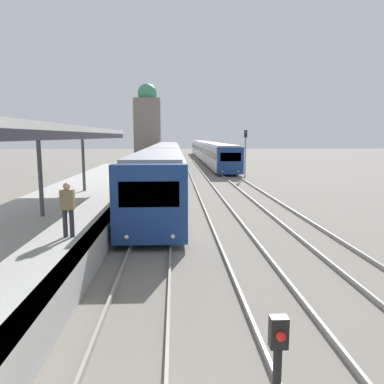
{
  "coord_description": "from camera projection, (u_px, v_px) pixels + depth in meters",
  "views": [
    {
      "loc": [
        0.87,
        -2.47,
        4.02
      ],
      "look_at": [
        1.62,
        13.18,
        1.69
      ],
      "focal_mm": 35.0,
      "sensor_mm": 36.0,
      "label": 1
    }
  ],
  "objects": [
    {
      "name": "platform_canopy",
      "position": [
        39.0,
        131.0,
        13.87
      ],
      "size": [
        4.0,
        16.98,
        3.38
      ],
      "color": "beige",
      "rests_on": "station_platform"
    },
    {
      "name": "person_on_platform",
      "position": [
        68.0,
        206.0,
        11.24
      ],
      "size": [
        0.4,
        0.22,
        1.66
      ],
      "color": "#2D2D33",
      "rests_on": "station_platform"
    },
    {
      "name": "train_near",
      "position": [
        165.0,
        161.0,
        34.37
      ],
      "size": [
        2.69,
        43.62,
        3.19
      ],
      "color": "navy",
      "rests_on": "ground_plane"
    },
    {
      "name": "train_far",
      "position": [
        207.0,
        150.0,
        63.08
      ],
      "size": [
        2.67,
        52.75,
        3.1
      ],
      "color": "navy",
      "rests_on": "ground_plane"
    },
    {
      "name": "signal_post_near",
      "position": [
        277.0,
        383.0,
        4.23
      ],
      "size": [
        0.2,
        0.22,
        2.05
      ],
      "color": "black",
      "rests_on": "ground_plane"
    },
    {
      "name": "signal_mast_far",
      "position": [
        245.0,
        148.0,
        36.36
      ],
      "size": [
        0.28,
        0.29,
        4.62
      ],
      "color": "gray",
      "rests_on": "ground_plane"
    },
    {
      "name": "distant_domed_building",
      "position": [
        148.0,
        126.0,
        57.42
      ],
      "size": [
        4.0,
        4.0,
        11.97
      ],
      "color": "slate",
      "rests_on": "ground_plane"
    }
  ]
}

